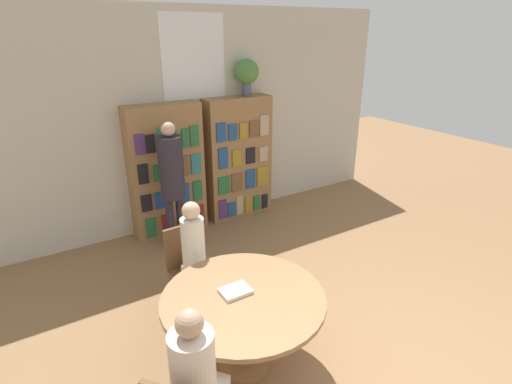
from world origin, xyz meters
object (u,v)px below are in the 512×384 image
reading_table (243,307)px  seated_reader_right (197,377)px  chair_left_side (189,264)px  bookshelf_left (167,171)px  bookshelf_right (238,158)px  flower_vase (247,73)px  librarian_standing (172,174)px  seated_reader_left (196,257)px

reading_table → seated_reader_right: bearing=-140.4°
reading_table → chair_left_side: (-0.06, 1.00, -0.12)m
bookshelf_left → seated_reader_right: bookshelf_left is taller
reading_table → chair_left_side: chair_left_side is taller
bookshelf_right → reading_table: 3.11m
flower_vase → chair_left_side: bearing=-134.7°
flower_vase → librarian_standing: size_ratio=0.30×
flower_vase → seated_reader_right: bearing=-125.0°
reading_table → seated_reader_right: (-0.63, -0.52, 0.09)m
bookshelf_left → chair_left_side: (-0.43, -1.72, -0.40)m
bookshelf_right → seated_reader_left: bearing=-128.8°
bookshelf_left → flower_vase: 1.77m
chair_left_side → seated_reader_right: bearing=65.9°
bookshelf_left → reading_table: bearing=-97.7°
bookshelf_left → librarian_standing: 0.53m
librarian_standing → chair_left_side: bearing=-104.8°
flower_vase → seated_reader_right: size_ratio=0.42×
flower_vase → librarian_standing: bearing=-159.9°
reading_table → bookshelf_left: bearing=82.3°
bookshelf_left → chair_left_side: size_ratio=2.03×
flower_vase → seated_reader_right: 4.22m
bookshelf_left → chair_left_side: bookshelf_left is taller
reading_table → chair_left_side: size_ratio=1.49×
chair_left_side → seated_reader_right: seated_reader_right is taller
bookshelf_left → librarian_standing: bearing=-101.8°
flower_vase → librarian_standing: 1.84m
chair_left_side → seated_reader_right: 1.64m
librarian_standing → seated_reader_left: bearing=-102.5°
bookshelf_right → chair_left_side: size_ratio=2.03×
bookshelf_left → flower_vase: (1.28, 0.00, 1.23)m
seated_reader_left → librarian_standing: (0.31, 1.41, 0.35)m
bookshelf_right → reading_table: (-1.49, -2.72, -0.29)m
chair_left_side → librarian_standing: 1.37m
bookshelf_right → librarian_standing: size_ratio=1.07×
chair_left_side → seated_reader_left: seated_reader_left is taller
reading_table → bookshelf_right: bearing=61.3°
bookshelf_left → librarian_standing: (-0.10, -0.50, 0.13)m
seated_reader_left → chair_left_side: bearing=-90.0°
bookshelf_right → reading_table: bookshelf_right is taller
seated_reader_left → seated_reader_right: (-0.58, -1.33, 0.02)m
bookshelf_right → reading_table: size_ratio=1.36×
bookshelf_left → bookshelf_right: 1.12m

